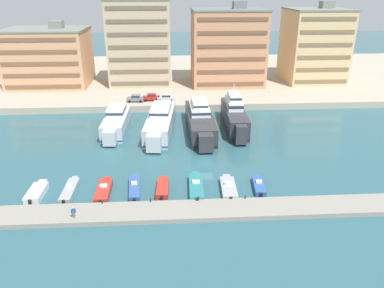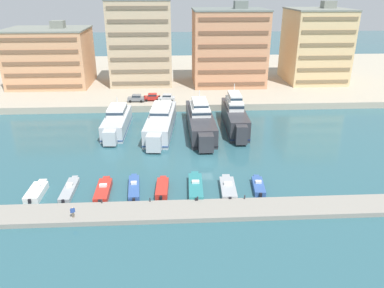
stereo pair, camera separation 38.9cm
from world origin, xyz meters
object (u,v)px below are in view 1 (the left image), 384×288
motorboat_grey_left (70,190)px  motorboat_blue_right (259,186)px  yacht_charcoal_center_left (234,116)px  yacht_silver_far_left (116,122)px  motorboat_red_mid_left (104,190)px  car_red_left (151,97)px  motorboat_grey_mid_right (228,188)px  yacht_charcoal_mid_left (200,121)px  motorboat_white_far_left (37,192)px  car_grey_far_left (136,98)px  motorboat_teal_center_right (196,187)px  motorboat_blue_center_left (134,188)px  yacht_silver_left (160,122)px  car_silver_mid_left (166,97)px  pedestrian_near_edge (73,212)px  motorboat_red_center (163,188)px

motorboat_grey_left → motorboat_blue_right: bearing=-1.3°
yacht_charcoal_center_left → yacht_silver_far_left: bearing=-179.6°
motorboat_red_mid_left → yacht_silver_far_left: bearing=92.9°
yacht_silver_far_left → car_red_left: (6.69, 16.45, 0.63)m
motorboat_grey_mid_right → car_red_left: car_red_left is taller
motorboat_grey_mid_right → car_red_left: (-12.99, 42.75, 2.12)m
yacht_charcoal_mid_left → motorboat_white_far_left: size_ratio=3.76×
motorboat_blue_right → car_red_left: car_red_left is taller
motorboat_grey_left → car_grey_far_left: size_ratio=1.82×
yacht_silver_far_left → motorboat_teal_center_right: bearing=-60.1°
motorboat_grey_left → car_grey_far_left: car_grey_far_left is taller
motorboat_grey_left → motorboat_blue_center_left: 9.52m
yacht_silver_left → yacht_charcoal_mid_left: (8.24, -0.36, 0.27)m
yacht_silver_left → motorboat_blue_center_left: yacht_silver_left is taller
car_grey_far_left → car_silver_mid_left: (7.53, 0.06, 0.00)m
motorboat_grey_left → pedestrian_near_edge: bearing=-72.6°
yacht_silver_far_left → yacht_charcoal_center_left: size_ratio=0.89×
car_silver_mid_left → yacht_charcoal_mid_left: bearing=-67.5°
yacht_charcoal_mid_left → motorboat_teal_center_right: 24.66m
motorboat_red_mid_left → pedestrian_near_edge: bearing=-109.9°
motorboat_red_mid_left → motorboat_blue_center_left: bearing=4.8°
motorboat_grey_mid_right → motorboat_teal_center_right: bearing=174.8°
car_grey_far_left → yacht_charcoal_mid_left: bearing=-49.4°
motorboat_teal_center_right → motorboat_blue_right: size_ratio=1.40×
car_grey_far_left → pedestrian_near_edge: (-4.12, -48.87, -0.97)m
car_grey_far_left → pedestrian_near_edge: bearing=-94.8°
motorboat_grey_mid_right → yacht_charcoal_center_left: bearing=78.9°
yacht_silver_left → car_silver_mid_left: 16.84m
yacht_silver_left → motorboat_red_center: bearing=-88.3°
yacht_charcoal_center_left → motorboat_red_center: bearing=-119.8°
yacht_silver_left → yacht_charcoal_center_left: size_ratio=1.14×
yacht_silver_left → motorboat_blue_right: bearing=-58.7°
yacht_charcoal_center_left → motorboat_blue_right: yacht_charcoal_center_left is taller
motorboat_blue_center_left → yacht_silver_far_left: bearing=102.6°
motorboat_teal_center_right → motorboat_grey_mid_right: bearing=-5.2°
yacht_silver_far_left → pedestrian_near_edge: (-1.31, -33.18, -0.34)m
motorboat_red_center → car_red_left: (-3.24, 42.40, 2.07)m
car_red_left → pedestrian_near_edge: car_red_left is taller
motorboat_blue_center_left → motorboat_blue_right: bearing=-0.9°
yacht_charcoal_mid_left → car_red_left: 20.85m
motorboat_red_mid_left → motorboat_teal_center_right: size_ratio=0.86×
yacht_charcoal_mid_left → car_red_left: bearing=121.1°
yacht_charcoal_mid_left → motorboat_grey_left: yacht_charcoal_mid_left is taller
yacht_charcoal_center_left → car_red_left: 24.40m
motorboat_white_far_left → motorboat_grey_left: size_ratio=0.81×
yacht_charcoal_center_left → motorboat_blue_center_left: yacht_charcoal_center_left is taller
yacht_silver_left → pedestrian_near_edge: (-10.51, -32.14, -0.47)m
motorboat_white_far_left → motorboat_teal_center_right: bearing=0.2°
motorboat_blue_center_left → car_silver_mid_left: 41.68m
pedestrian_near_edge → yacht_silver_left: bearing=71.9°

